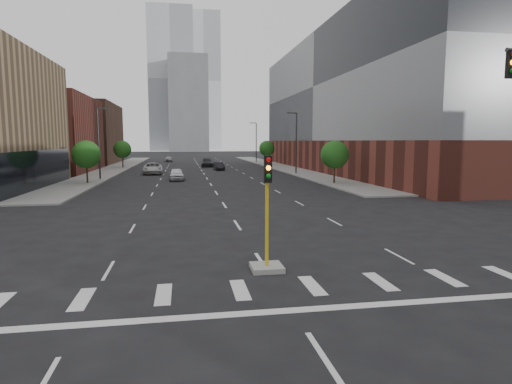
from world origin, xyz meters
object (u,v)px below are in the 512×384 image
object	(u,v)px
car_near_left	(176,174)
car_distant	(169,159)
car_mid_right	(219,166)
car_deep_right	(207,163)
car_far_left	(153,168)
median_traffic_signal	(267,246)

from	to	relation	value
car_near_left	car_distant	distance (m)	49.10
car_near_left	car_mid_right	world-z (taller)	car_near_left
car_distant	car_deep_right	bearing A→B (deg)	-65.46
car_near_left	car_far_left	size ratio (longest dim) A/B	0.74
median_traffic_signal	car_mid_right	distance (m)	57.25
car_far_left	car_deep_right	world-z (taller)	car_far_left
median_traffic_signal	car_distant	size ratio (longest dim) A/B	1.11
car_near_left	car_mid_right	xyz separation A→B (m)	(6.88, 18.07, -0.09)
median_traffic_signal	car_deep_right	world-z (taller)	median_traffic_signal
median_traffic_signal	car_deep_right	size ratio (longest dim) A/B	0.79
car_near_left	car_mid_right	size ratio (longest dim) A/B	1.09
median_traffic_signal	car_near_left	size ratio (longest dim) A/B	0.97
car_mid_right	car_far_left	xyz separation A→B (m)	(-10.51, -7.21, 0.17)
car_deep_right	car_mid_right	bearing A→B (deg)	-78.81
car_distant	car_near_left	bearing A→B (deg)	-83.08
car_deep_right	median_traffic_signal	bearing A→B (deg)	-88.52
car_near_left	car_far_left	xyz separation A→B (m)	(-3.64, 10.86, 0.08)
median_traffic_signal	car_distant	distance (m)	88.38
car_deep_right	car_distant	xyz separation A→B (m)	(-7.95, 21.20, -0.13)
car_near_left	median_traffic_signal	bearing A→B (deg)	-86.18
car_deep_right	car_far_left	bearing A→B (deg)	-115.34
car_far_left	car_near_left	bearing A→B (deg)	-74.95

